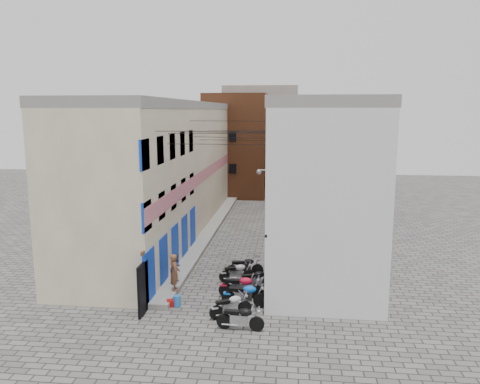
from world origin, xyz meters
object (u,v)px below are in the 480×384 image
(motorcycle_f, at_px, (237,271))
(person_b, at_px, (176,268))
(water_jug_near, at_px, (177,301))
(motorcycle_d, at_px, (241,285))
(water_jug_far, at_px, (177,301))
(person_a, at_px, (175,272))
(motorcycle_b, at_px, (231,304))
(red_crate, at_px, (172,303))
(motorcycle_c, at_px, (245,294))
(motorcycle_a, at_px, (240,317))
(motorcycle_g, at_px, (245,265))
(motorcycle_e, at_px, (255,279))

(motorcycle_f, bearing_deg, person_b, -85.67)
(water_jug_near, bearing_deg, motorcycle_d, 24.32)
(water_jug_far, bearing_deg, person_a, 108.04)
(motorcycle_b, bearing_deg, person_b, -163.11)
(motorcycle_d, bearing_deg, red_crate, -63.29)
(motorcycle_c, bearing_deg, motorcycle_f, -164.46)
(motorcycle_b, relative_size, person_b, 1.30)
(motorcycle_a, relative_size, motorcycle_g, 0.97)
(motorcycle_f, bearing_deg, motorcycle_e, 26.06)
(motorcycle_f, distance_m, water_jug_far, 3.99)
(red_crate, bearing_deg, motorcycle_a, -30.61)
(motorcycle_b, height_order, water_jug_far, motorcycle_b)
(motorcycle_c, bearing_deg, motorcycle_g, -171.89)
(motorcycle_a, relative_size, person_a, 1.10)
(motorcycle_c, height_order, person_b, person_b)
(motorcycle_g, xyz_separation_m, red_crate, (-2.77, -4.08, -0.42))
(motorcycle_g, xyz_separation_m, person_b, (-3.11, -1.93, 0.40))
(motorcycle_b, height_order, motorcycle_f, motorcycle_b)
(motorcycle_d, height_order, water_jug_near, motorcycle_d)
(person_a, height_order, water_jug_near, person_a)
(motorcycle_b, bearing_deg, water_jug_far, -136.73)
(motorcycle_a, xyz_separation_m, person_b, (-3.56, 4.05, 0.42))
(motorcycle_c, xyz_separation_m, person_a, (-3.31, 0.89, 0.52))
(red_crate, bearing_deg, motorcycle_d, 22.78)
(motorcycle_d, bearing_deg, motorcycle_e, 156.47)
(water_jug_far, bearing_deg, red_crate, 180.00)
(person_a, height_order, water_jug_far, person_a)
(motorcycle_a, height_order, water_jug_near, motorcycle_a)
(motorcycle_f, xyz_separation_m, water_jug_near, (-2.24, -3.31, -0.29))
(red_crate, bearing_deg, motorcycle_e, 33.43)
(motorcycle_c, bearing_deg, person_a, -102.72)
(motorcycle_e, height_order, motorcycle_g, motorcycle_g)
(person_a, bearing_deg, red_crate, 168.80)
(motorcycle_a, bearing_deg, motorcycle_e, -178.70)
(motorcycle_b, distance_m, water_jug_far, 2.59)
(motorcycle_a, xyz_separation_m, water_jug_near, (-3.01, 1.90, -0.31))
(motorcycle_b, bearing_deg, motorcycle_e, 136.94)
(motorcycle_c, distance_m, red_crate, 3.20)
(person_b, relative_size, water_jug_far, 2.94)
(motorcycle_b, bearing_deg, motorcycle_g, 149.97)
(motorcycle_d, xyz_separation_m, person_a, (-3.05, -0.03, 0.50))
(motorcycle_e, distance_m, water_jug_near, 3.98)
(motorcycle_f, height_order, person_a, person_a)
(motorcycle_b, height_order, motorcycle_g, motorcycle_g)
(water_jug_far, bearing_deg, motorcycle_a, -32.58)
(motorcycle_e, bearing_deg, motorcycle_f, -153.87)
(motorcycle_c, height_order, motorcycle_g, motorcycle_c)
(motorcycle_f, distance_m, motorcycle_g, 0.84)
(motorcycle_a, relative_size, red_crate, 4.27)
(person_b, distance_m, water_jug_far, 2.34)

